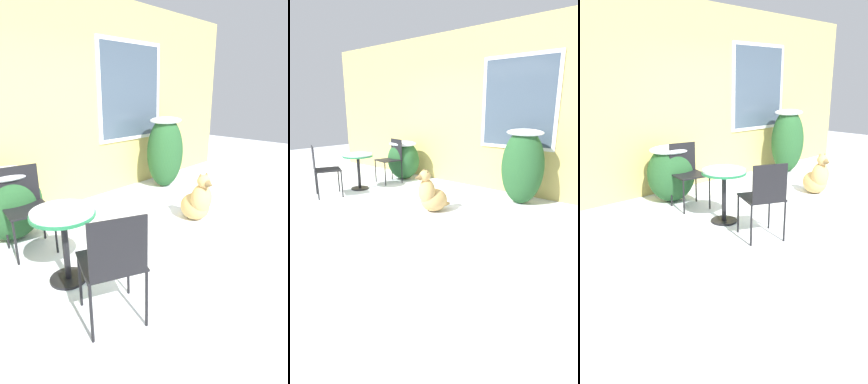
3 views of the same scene
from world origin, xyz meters
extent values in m
plane|color=white|center=(0.00, 0.00, 0.00)|extent=(16.00, 16.00, 0.00)
cube|color=tan|center=(0.00, 2.20, 1.53)|extent=(8.00, 0.06, 3.06)
cube|color=white|center=(1.32, 2.16, 1.67)|extent=(1.45, 0.04, 1.63)
cube|color=#3D4C5B|center=(1.32, 2.14, 1.67)|extent=(1.33, 0.01, 1.51)
ellipsoid|color=#235128|center=(-1.17, 1.68, 0.43)|extent=(0.77, 0.67, 0.87)
ellipsoid|color=white|center=(-1.17, 1.68, 0.81)|extent=(0.65, 0.57, 0.12)
ellipsoid|color=#235128|center=(1.70, 1.67, 0.63)|extent=(0.71, 0.60, 1.26)
ellipsoid|color=white|center=(1.70, 1.67, 1.20)|extent=(0.61, 0.51, 0.12)
cylinder|color=black|center=(-1.20, 0.46, 0.01)|extent=(0.35, 0.35, 0.03)
cylinder|color=black|center=(-1.20, 0.46, 0.34)|extent=(0.06, 0.06, 0.63)
cylinder|color=#237A47|center=(-1.20, 0.46, 0.67)|extent=(0.58, 0.58, 0.03)
cylinder|color=white|center=(-1.20, 0.46, 0.70)|extent=(0.56, 0.56, 0.03)
cube|color=black|center=(-1.16, 1.22, 0.50)|extent=(0.53, 0.53, 0.02)
cube|color=black|center=(-1.12, 1.43, 0.72)|extent=(0.41, 0.09, 0.43)
cylinder|color=black|center=(-1.41, 1.05, 0.24)|extent=(0.02, 0.02, 0.49)
cylinder|color=black|center=(-1.00, 0.98, 0.24)|extent=(0.02, 0.02, 0.49)
cylinder|color=black|center=(-1.33, 1.46, 0.24)|extent=(0.02, 0.02, 0.49)
cylinder|color=black|center=(-0.92, 1.38, 0.24)|extent=(0.02, 0.02, 0.49)
cube|color=black|center=(-1.22, -0.20, 0.50)|extent=(0.60, 0.60, 0.02)
cube|color=black|center=(-1.31, -0.40, 0.72)|extent=(0.38, 0.19, 0.43)
cylinder|color=black|center=(-0.94, -0.10, 0.24)|extent=(0.02, 0.02, 0.49)
cylinder|color=black|center=(-1.32, 0.07, 0.24)|extent=(0.02, 0.02, 0.49)
cylinder|color=black|center=(-1.12, -0.48, 0.24)|extent=(0.02, 0.02, 0.49)
cylinder|color=black|center=(-1.50, -0.31, 0.24)|extent=(0.02, 0.02, 0.49)
ellipsoid|color=tan|center=(0.82, 0.41, 0.18)|extent=(0.50, 0.54, 0.36)
ellipsoid|color=tan|center=(0.78, 0.28, 0.34)|extent=(0.36, 0.34, 0.40)
sphere|color=tan|center=(0.77, 0.26, 0.59)|extent=(0.18, 0.18, 0.18)
cone|color=brown|center=(0.72, 0.13, 0.57)|extent=(0.12, 0.12, 0.10)
ellipsoid|color=brown|center=(0.73, 0.29, 0.65)|extent=(0.04, 0.04, 0.08)
ellipsoid|color=brown|center=(0.82, 0.25, 0.65)|extent=(0.04, 0.04, 0.08)
ellipsoid|color=tan|center=(0.89, 0.60, 0.08)|extent=(0.14, 0.22, 0.07)
camera|label=1|loc=(-2.47, -1.73, 1.72)|focal=28.00mm
camera|label=2|loc=(3.75, -3.06, 1.59)|focal=28.00mm
camera|label=3|loc=(-4.39, -2.95, 1.81)|focal=35.00mm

